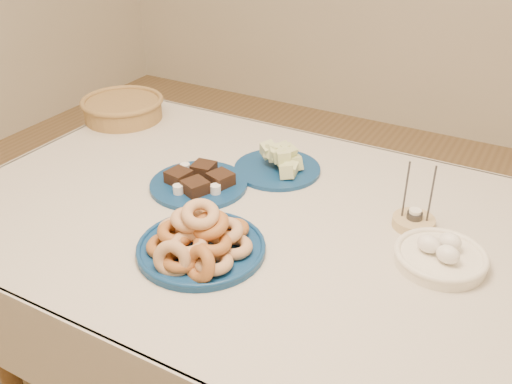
% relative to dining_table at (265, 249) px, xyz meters
% --- Properties ---
extents(dining_table, '(1.71, 1.11, 0.75)m').
position_rel_dining_table_xyz_m(dining_table, '(0.00, 0.00, 0.00)').
color(dining_table, brown).
rests_on(dining_table, ground).
extents(donut_platter, '(0.34, 0.34, 0.14)m').
position_rel_dining_table_xyz_m(donut_platter, '(-0.06, -0.22, 0.14)').
color(donut_platter, navy).
rests_on(donut_platter, dining_table).
extents(melon_plate, '(0.27, 0.27, 0.09)m').
position_rel_dining_table_xyz_m(melon_plate, '(-0.08, 0.24, 0.13)').
color(melon_plate, navy).
rests_on(melon_plate, dining_table).
extents(brownie_plate, '(0.33, 0.33, 0.05)m').
position_rel_dining_table_xyz_m(brownie_plate, '(-0.24, 0.04, 0.12)').
color(brownie_plate, navy).
rests_on(brownie_plate, dining_table).
extents(wicker_basket, '(0.35, 0.35, 0.08)m').
position_rel_dining_table_xyz_m(wicker_basket, '(-0.77, 0.33, 0.15)').
color(wicker_basket, brown).
rests_on(wicker_basket, dining_table).
extents(candle_holder, '(0.12, 0.12, 0.18)m').
position_rel_dining_table_xyz_m(candle_holder, '(0.36, 0.15, 0.12)').
color(candle_holder, tan).
rests_on(candle_holder, dining_table).
extents(egg_bowl, '(0.25, 0.25, 0.07)m').
position_rel_dining_table_xyz_m(egg_bowl, '(0.45, 0.02, 0.13)').
color(egg_bowl, white).
rests_on(egg_bowl, dining_table).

